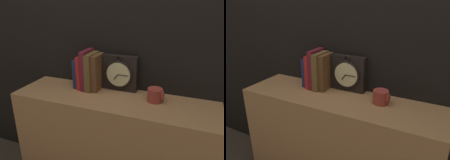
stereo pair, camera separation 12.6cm
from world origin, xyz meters
The scene contains 8 objects.
bookshelf centered at (0.00, 0.00, 0.36)m, with size 1.23×0.35×0.72m.
clock centered at (0.00, 0.13, 0.84)m, with size 0.23×0.06×0.24m.
book_slot0_navy centered at (-0.27, 0.10, 0.82)m, with size 0.04×0.13×0.19m.
book_slot1_red centered at (-0.24, 0.09, 0.83)m, with size 0.02×0.15×0.22m.
book_slot2_maroon centered at (-0.21, 0.09, 0.85)m, with size 0.03×0.15×0.25m.
book_slot3_brown centered at (-0.17, 0.09, 0.84)m, with size 0.04×0.16×0.24m.
book_slot4_brown centered at (-0.13, 0.09, 0.84)m, with size 0.04×0.14×0.23m.
mug centered at (0.25, 0.05, 0.76)m, with size 0.09×0.09×0.08m.
Camera 2 is at (0.54, -1.05, 1.29)m, focal length 35.00 mm.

